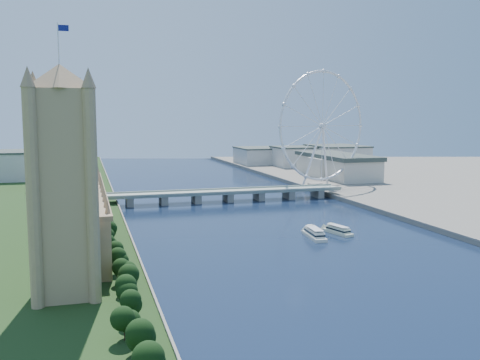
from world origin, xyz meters
name	(u,v)px	position (x,y,z in m)	size (l,w,h in m)	color
ground	(425,316)	(0.00, 0.00, 0.00)	(2000.00, 2000.00, 0.00)	#192548
tree_row	(120,269)	(-113.00, 66.00, 9.71)	(8.72, 200.72, 22.14)	black
victoria_tower	(63,174)	(-135.00, 55.00, 54.49)	(28.16, 28.16, 112.00)	tan
parliament_range	(84,212)	(-128.00, 170.00, 18.48)	(24.00, 200.00, 70.00)	tan
big_ben	(82,131)	(-128.00, 278.00, 66.57)	(20.02, 20.02, 110.00)	tan
westminster_bridge	(228,194)	(0.00, 300.00, 6.63)	(220.00, 22.00, 9.50)	gray
london_eye	(322,126)	(119.98, 355.08, 67.52)	(113.60, 39.12, 124.30)	silver
county_hall	(336,179)	(175.00, 430.00, 0.00)	(54.00, 144.00, 35.00)	beige
city_skyline	(207,160)	(39.22, 560.08, 16.96)	(505.00, 280.00, 32.00)	beige
tour_boat_near	(314,238)	(14.52, 137.73, 0.00)	(8.11, 31.64, 7.01)	silver
tour_boat_far	(338,234)	(34.74, 144.73, 0.00)	(7.05, 27.69, 6.10)	beige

